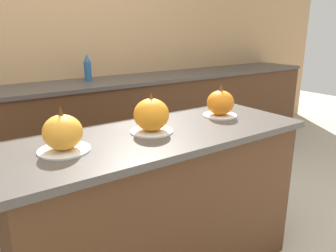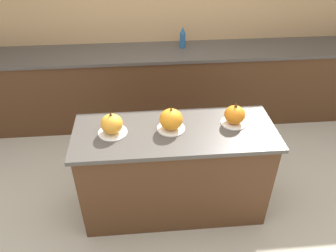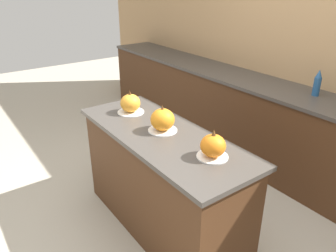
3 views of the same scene
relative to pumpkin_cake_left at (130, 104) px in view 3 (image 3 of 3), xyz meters
The scene contains 8 objects.
ground_plane 1.08m from the pumpkin_cake_left, ahead, with size 12.00×12.00×0.00m, color #BCB29E.
wall_back 1.90m from the pumpkin_cake_left, 75.00° to the left, with size 8.00×0.06×2.50m.
kitchen_island 0.71m from the pumpkin_cake_left, ahead, with size 1.61×0.62×0.88m.
back_counter 1.64m from the pumpkin_cake_left, 71.88° to the left, with size 6.00×0.60×0.93m.
pumpkin_cake_left is the anchor object (origin of this frame).
pumpkin_cake_center 0.46m from the pumpkin_cake_left, ahead, with size 0.22×0.22×0.21m.
pumpkin_cake_right 0.97m from the pumpkin_cake_left, ahead, with size 0.21×0.21×0.20m.
bottle_tall 1.74m from the pumpkin_cake_left, 64.75° to the left, with size 0.07×0.07×0.25m.
Camera 3 is at (1.81, -1.25, 1.95)m, focal length 35.00 mm.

